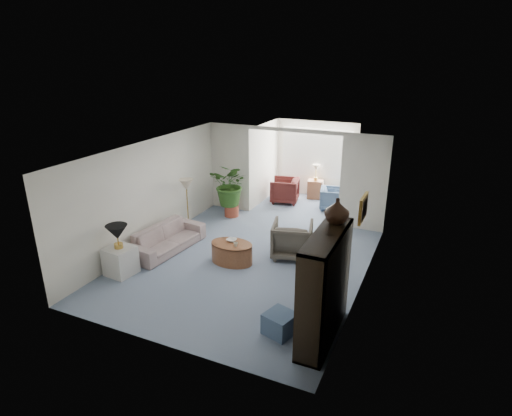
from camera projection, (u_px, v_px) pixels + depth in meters
The scene contains 26 objects.
floor at pixel (245, 264), 9.23m from camera, with size 6.00×6.00×0.00m, color #8799B3.
sunroom_floor at pixel (304, 206), 12.74m from camera, with size 2.60×2.60×0.00m, color #8799B3.
back_pier_left at pixel (230, 167), 12.10m from camera, with size 1.20×0.12×2.50m, color white.
back_pier_right at pixel (364, 183), 10.63m from camera, with size 1.20×0.12×2.50m, color white.
back_header at pixel (294, 130), 10.95m from camera, with size 2.60×0.12×0.10m, color white.
window_pane at pixel (316, 153), 13.18m from camera, with size 2.20×0.02×1.50m, color white.
window_blinds at pixel (316, 153), 13.15m from camera, with size 2.20×0.02×1.50m, color white.
framed_picture at pixel (364, 208), 7.61m from camera, with size 0.04×0.50×0.40m, color beige.
sofa at pixel (167, 238), 9.79m from camera, with size 1.98×0.77×0.58m, color beige.
end_table at pixel (120, 261), 8.71m from camera, with size 0.54×0.54×0.59m, color silver.
table_lamp at pixel (117, 232), 8.49m from camera, with size 0.44×0.44×0.30m, color black.
floor_lamp at pixel (186, 185), 10.51m from camera, with size 0.36×0.36×0.28m, color beige.
coffee_table at pixel (232, 253), 9.23m from camera, with size 0.95×0.95×0.45m, color #955A36.
coffee_bowl at pixel (232, 240), 9.25m from camera, with size 0.22×0.22×0.05m, color white.
coffee_cup at pixel (236, 245), 9.00m from camera, with size 0.09×0.09×0.09m, color beige.
wingback_chair at pixel (292, 239), 9.45m from camera, with size 0.87×0.89×0.81m, color #5A5447.
side_table_dark at pixel (326, 244), 9.48m from camera, with size 0.50×0.40×0.60m, color black.
entertainment_cabinet at pixel (324, 287), 6.57m from camera, with size 0.43×1.62×1.80m, color black.
cabinet_urn at pixel (337, 211), 6.62m from camera, with size 0.39×0.39×0.41m, color black.
ottoman at pixel (280, 323), 6.89m from camera, with size 0.45×0.45×0.36m, color slate.
plant_pot at pixel (232, 211), 11.89m from camera, with size 0.40×0.40×0.32m, color #AC4832.
house_plant at pixel (231, 184), 11.62m from camera, with size 1.10×0.95×1.22m, color #2F591E.
sunroom_chair_blue at pixel (332, 199), 12.37m from camera, with size 0.68×0.70×0.64m, color slate.
sunroom_chair_maroon at pixel (285, 190), 12.93m from camera, with size 0.80×0.83×0.75m, color #55201D.
sunroom_table at pixel (315, 189), 13.31m from camera, with size 0.48×0.37×0.58m, color #955A36.
shelf_clutter at pixel (316, 286), 6.25m from camera, with size 0.30×0.57×1.06m.
Camera 1 is at (3.62, -7.41, 4.34)m, focal length 29.55 mm.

